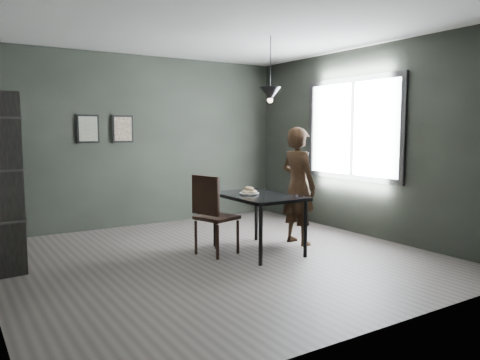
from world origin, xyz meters
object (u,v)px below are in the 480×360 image
woman (298,186)px  white_plate (249,194)px  pendant_lamp (270,94)px  cafe_table (258,201)px  wood_chair (212,210)px

woman → white_plate: bearing=83.3°
woman → pendant_lamp: 1.33m
cafe_table → woman: woman is taller
wood_chair → cafe_table: bearing=-31.8°
cafe_table → pendant_lamp: pendant_lamp is taller
cafe_table → wood_chair: (-0.60, 0.16, -0.09)m
cafe_table → wood_chair: 0.63m
pendant_lamp → cafe_table: bearing=-158.2°
wood_chair → woman: bearing=-21.2°
woman → wood_chair: bearing=81.0°
cafe_table → pendant_lamp: (0.25, 0.10, 1.38)m
cafe_table → white_plate: (-0.08, 0.09, 0.08)m
pendant_lamp → woman: bearing=-4.4°
wood_chair → pendant_lamp: pendant_lamp is taller
wood_chair → white_plate: bearing=-24.8°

